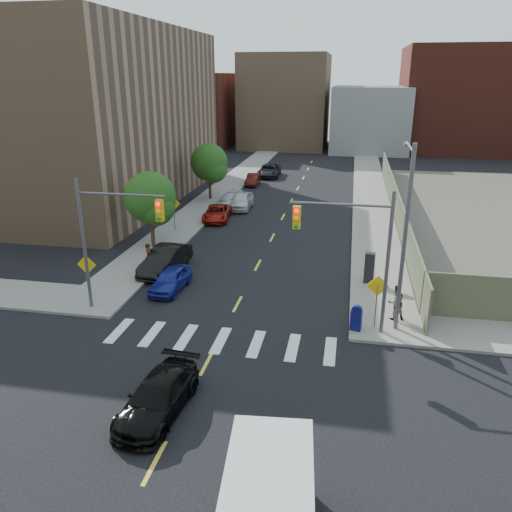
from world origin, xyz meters
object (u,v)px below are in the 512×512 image
at_px(parked_car_blue, 171,280).
at_px(pedestrian_west, 149,258).
at_px(parked_car_red, 217,213).
at_px(parked_car_white, 241,201).
at_px(black_sedan, 158,397).
at_px(parked_car_maroon, 253,180).
at_px(pedestrian_east, 396,302).
at_px(payphone, 369,268).
at_px(parked_car_grey, 269,170).
at_px(mailbox, 356,318).
at_px(parked_car_silver, 229,200).
at_px(parked_car_black, 165,260).

distance_m(parked_car_blue, pedestrian_west, 3.15).
xyz_separation_m(parked_car_red, parked_car_white, (1.20, 4.19, 0.15)).
relative_size(parked_car_white, black_sedan, 0.99).
xyz_separation_m(parked_car_maroon, black_sedan, (4.38, -40.27, 0.05)).
distance_m(parked_car_maroon, pedestrian_east, 33.97).
bearing_deg(payphone, parked_car_maroon, 123.28).
xyz_separation_m(parked_car_white, payphone, (11.23, -16.08, 0.30)).
bearing_deg(payphone, parked_car_blue, -156.82).
xyz_separation_m(parked_car_blue, pedestrian_east, (12.42, -1.64, 0.42)).
bearing_deg(pedestrian_east, parked_car_grey, -89.97).
bearing_deg(black_sedan, mailbox, 51.45).
xyz_separation_m(parked_car_blue, pedestrian_west, (-2.18, 2.24, 0.39)).
bearing_deg(parked_car_grey, parked_car_red, -95.32).
xyz_separation_m(parked_car_red, pedestrian_east, (13.62, -16.43, 0.44)).
bearing_deg(parked_car_blue, pedestrian_east, -3.72).
bearing_deg(mailbox, black_sedan, -121.74).
bearing_deg(parked_car_silver, parked_car_red, -83.38).
bearing_deg(payphone, pedestrian_east, -66.66).
xyz_separation_m(parked_car_red, mailbox, (11.70, -17.94, 0.15)).
bearing_deg(parked_car_silver, parked_car_maroon, 93.62).
relative_size(parked_car_silver, pedestrian_east, 2.31).
distance_m(black_sedan, mailbox, 10.36).
xyz_separation_m(parked_car_blue, parked_car_red, (-1.20, 14.79, -0.02)).
xyz_separation_m(parked_car_red, parked_car_maroon, (0.22, 14.78, -0.00)).
distance_m(parked_car_silver, parked_car_grey, 15.50).
height_order(parked_car_white, black_sedan, parked_car_white).
bearing_deg(mailbox, parked_car_black, 165.31).
bearing_deg(parked_car_red, parked_car_blue, -91.29).
relative_size(parked_car_silver, mailbox, 3.29).
height_order(parked_car_maroon, black_sedan, black_sedan).
bearing_deg(payphone, parked_car_red, 144.96).
bearing_deg(parked_car_silver, parked_car_grey, 90.61).
height_order(payphone, pedestrian_east, payphone).
distance_m(parked_car_red, black_sedan, 25.90).
distance_m(parked_car_white, parked_car_grey, 15.89).
distance_m(parked_car_black, parked_car_maroon, 26.92).
xyz_separation_m(parked_car_grey, pedestrian_east, (12.42, -36.52, 0.32)).
xyz_separation_m(mailbox, pedestrian_east, (1.92, 1.51, 0.29)).
height_order(parked_car_blue, parked_car_black, parked_car_black).
relative_size(parked_car_black, pedestrian_east, 2.64).
relative_size(mailbox, payphone, 0.69).
height_order(parked_car_red, parked_car_maroon, parked_car_red).
height_order(parked_car_black, parked_car_maroon, parked_car_black).
relative_size(black_sedan, pedestrian_east, 2.52).
bearing_deg(black_sedan, parked_car_silver, 103.56).
height_order(parked_car_black, parked_car_red, parked_car_black).
bearing_deg(parked_car_maroon, parked_car_red, -92.00).
height_order(parked_car_silver, pedestrian_west, pedestrian_west).
relative_size(parked_car_white, pedestrian_east, 2.48).
relative_size(parked_car_grey, pedestrian_west, 3.01).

